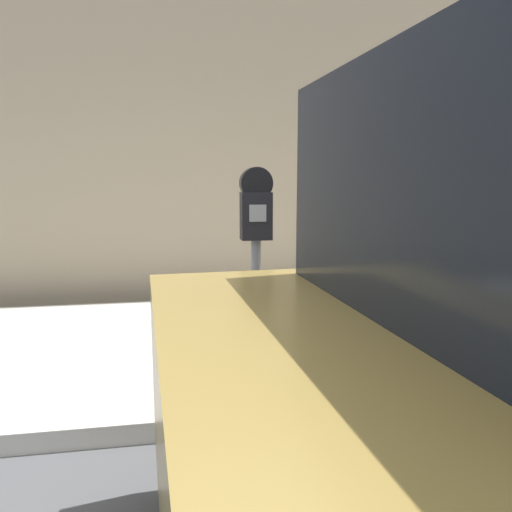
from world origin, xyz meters
TOP-DOWN VIEW (x-y plane):
  - ground_plane at (0.00, 0.00)m, footprint 60.00×60.00m
  - sidewalk at (0.00, 2.20)m, footprint 24.00×2.80m
  - building_facade at (0.00, 4.14)m, footprint 24.00×0.30m
  - parking_meter at (-0.60, 1.25)m, footprint 0.20×0.13m

SIDE VIEW (x-z plane):
  - ground_plane at x=0.00m, z-range 0.00..0.00m
  - sidewalk at x=0.00m, z-range 0.00..0.12m
  - parking_meter at x=-0.60m, z-range 0.41..1.81m
  - building_facade at x=0.00m, z-range 0.00..5.88m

